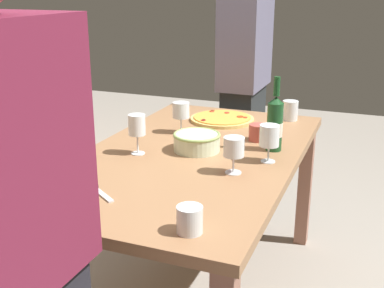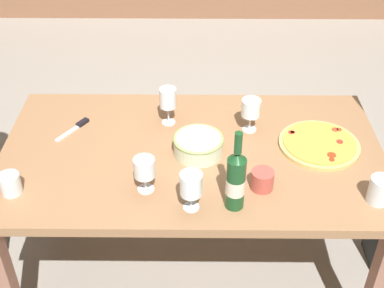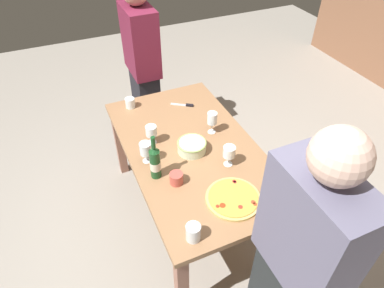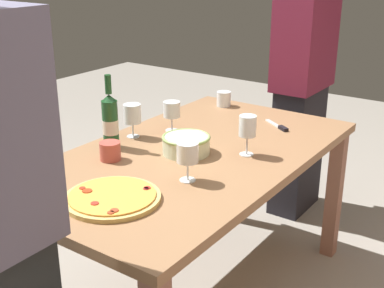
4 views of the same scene
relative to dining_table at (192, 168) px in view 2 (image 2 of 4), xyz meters
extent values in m
plane|color=gray|center=(0.00, 0.00, -0.66)|extent=(8.00, 8.00, 0.00)
cube|color=#976C48|center=(0.00, 0.00, 0.07)|extent=(1.60, 0.90, 0.04)
cube|color=#956452|center=(-0.74, -0.40, -0.30)|extent=(0.07, 0.07, 0.71)
cube|color=#956452|center=(-0.74, 0.40, -0.30)|extent=(0.07, 0.07, 0.71)
cube|color=#956452|center=(0.74, 0.40, -0.30)|extent=(0.07, 0.07, 0.71)
cylinder|color=tan|center=(0.54, 0.04, 0.10)|extent=(0.34, 0.34, 0.02)
cylinder|color=#F29F3F|center=(0.54, 0.04, 0.11)|extent=(0.31, 0.31, 0.01)
cylinder|color=#A73617|center=(0.57, -0.05, 0.12)|extent=(0.04, 0.04, 0.00)
cylinder|color=#9F391E|center=(0.64, 0.13, 0.12)|extent=(0.02, 0.02, 0.00)
cylinder|color=#A42F1A|center=(0.56, -0.08, 0.12)|extent=(0.02, 0.02, 0.00)
cylinder|color=#AB2723|center=(0.43, 0.11, 0.12)|extent=(0.02, 0.02, 0.00)
cylinder|color=#AA3F24|center=(0.62, 0.13, 0.12)|extent=(0.03, 0.03, 0.00)
cylinder|color=maroon|center=(0.43, 0.11, 0.12)|extent=(0.02, 0.02, 0.00)
cylinder|color=#AD2F21|center=(0.62, 0.04, 0.12)|extent=(0.03, 0.03, 0.00)
cylinder|color=beige|center=(0.03, -0.01, 0.13)|extent=(0.20, 0.20, 0.08)
torus|color=#94B564|center=(0.03, -0.01, 0.17)|extent=(0.21, 0.21, 0.01)
cylinder|color=#1A4922|center=(0.16, -0.32, 0.20)|extent=(0.07, 0.07, 0.21)
cone|color=#1A4922|center=(0.16, -0.32, 0.32)|extent=(0.07, 0.07, 0.03)
cylinder|color=#1A4922|center=(0.16, -0.32, 0.38)|extent=(0.03, 0.03, 0.08)
cylinder|color=silver|center=(0.16, -0.32, 0.19)|extent=(0.07, 0.07, 0.06)
cylinder|color=white|center=(0.25, 0.16, 0.09)|extent=(0.06, 0.06, 0.00)
cylinder|color=white|center=(0.25, 0.16, 0.13)|extent=(0.01, 0.01, 0.07)
cylinder|color=white|center=(0.25, 0.16, 0.21)|extent=(0.08, 0.08, 0.08)
cylinder|color=maroon|center=(0.25, 0.16, 0.19)|extent=(0.07, 0.07, 0.03)
cylinder|color=white|center=(0.00, -0.34, 0.09)|extent=(0.06, 0.06, 0.00)
cylinder|color=white|center=(0.00, -0.34, 0.13)|extent=(0.01, 0.01, 0.07)
cylinder|color=white|center=(0.00, -0.34, 0.21)|extent=(0.08, 0.08, 0.09)
cylinder|color=maroon|center=(0.00, -0.34, 0.18)|extent=(0.07, 0.07, 0.03)
cylinder|color=white|center=(-0.11, 0.21, 0.09)|extent=(0.06, 0.06, 0.00)
cylinder|color=white|center=(-0.11, 0.21, 0.14)|extent=(0.01, 0.01, 0.08)
cylinder|color=white|center=(-0.11, 0.21, 0.22)|extent=(0.07, 0.07, 0.09)
cylinder|color=maroon|center=(-0.11, 0.21, 0.20)|extent=(0.06, 0.06, 0.04)
cylinder|color=white|center=(-0.17, -0.24, 0.09)|extent=(0.06, 0.06, 0.00)
cylinder|color=white|center=(-0.17, -0.24, 0.13)|extent=(0.01, 0.01, 0.07)
cylinder|color=white|center=(-0.17, -0.24, 0.20)|extent=(0.08, 0.08, 0.08)
cylinder|color=maroon|center=(-0.17, -0.24, 0.17)|extent=(0.07, 0.07, 0.02)
cylinder|color=white|center=(0.69, -0.30, 0.15)|extent=(0.08, 0.08, 0.10)
cylinder|color=#BC4E43|center=(0.27, -0.23, 0.13)|extent=(0.09, 0.09, 0.08)
cylinder|color=white|center=(-0.68, -0.26, 0.13)|extent=(0.08, 0.08, 0.08)
cube|color=silver|center=(-0.54, 0.12, 0.10)|extent=(0.10, 0.13, 0.01)
cube|color=black|center=(-0.49, 0.19, 0.10)|extent=(0.05, 0.06, 0.02)
camera|label=1|loc=(-1.88, -0.74, 0.79)|focal=45.75mm
camera|label=2|loc=(0.02, -1.70, 1.41)|focal=48.16mm
camera|label=3|loc=(1.67, -0.73, 1.70)|focal=31.68mm
camera|label=4|loc=(1.70, 1.20, 0.91)|focal=48.25mm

